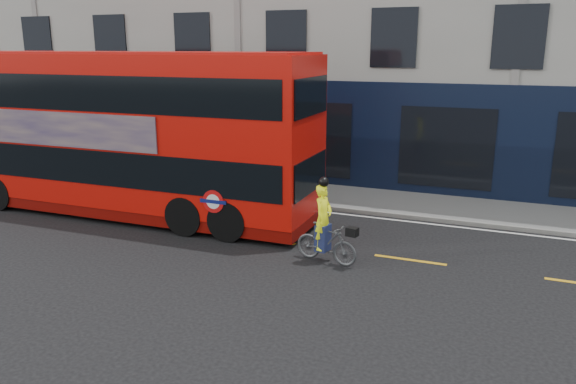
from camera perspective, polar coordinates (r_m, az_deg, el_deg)
The scene contains 7 objects.
ground at distance 16.46m, azimuth -17.40°, elevation -4.57°, with size 120.00×120.00×0.00m, color black.
pavement at distance 21.62m, azimuth -6.58°, elevation 0.69°, with size 60.00×3.00×0.12m, color slate.
kerb at distance 20.36m, azimuth -8.58°, elevation -0.24°, with size 60.00×0.12×0.13m, color gray.
road_edge_line at distance 20.13m, azimuth -9.01°, elevation -0.61°, with size 58.00×0.10×0.01m, color silver.
lane_dashes at distance 17.58m, azimuth -14.34°, elevation -3.13°, with size 58.00×0.12×0.01m, color gold, non-canonical shape.
bus at distance 18.36m, azimuth -16.39°, elevation 5.80°, with size 12.59×2.99×5.06m.
cyclist at distance 13.88m, azimuth 3.81°, elevation -4.31°, with size 1.73×0.79×2.17m.
Camera 1 is at (10.09, -11.92, 5.21)m, focal length 35.00 mm.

